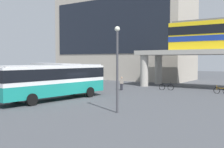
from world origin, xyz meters
The scene contains 8 objects.
ground_plane centered at (0.00, 10.00, 0.00)m, with size 120.00×120.00×0.00m, color #47494F.
station_building centered at (-10.66, 25.99, 8.79)m, with size 26.15×10.44×17.56m.
bus_main centered at (-0.92, -1.79, 1.99)m, with size 3.68×11.24×3.22m.
bus_secondary centered at (-8.55, 5.64, 1.99)m, with size 11.21×6.36×3.22m.
bicycle_orange centered at (10.84, 11.54, 0.36)m, with size 1.75×0.49×1.04m.
bicycle_black centered at (4.41, 11.79, 0.36)m, with size 1.75×0.52×1.04m.
pedestrian_waiting_near_stop centered at (-0.01, 8.59, 0.76)m, with size 0.47×0.38×1.63m.
lamp_post centered at (7.21, -3.53, 3.56)m, with size 0.36×0.36×5.99m.
Camera 1 is at (17.49, -19.41, 3.71)m, focal length 43.91 mm.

